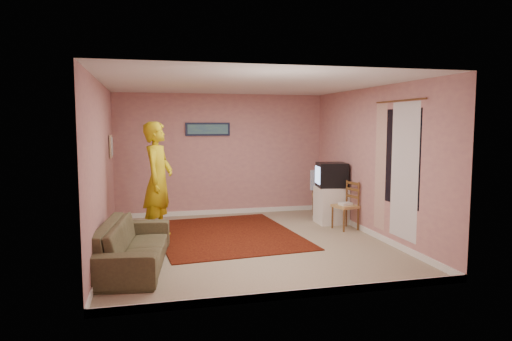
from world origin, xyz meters
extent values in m
plane|color=tan|center=(0.00, 0.00, 0.00)|extent=(5.00, 5.00, 0.00)
cube|color=tan|center=(0.00, 2.50, 1.30)|extent=(4.50, 0.02, 2.60)
cube|color=tan|center=(0.00, -2.50, 1.30)|extent=(4.50, 0.02, 2.60)
cube|color=tan|center=(-2.25, 0.00, 1.30)|extent=(0.02, 5.00, 2.60)
cube|color=tan|center=(2.25, 0.00, 1.30)|extent=(0.02, 5.00, 2.60)
cube|color=silver|center=(0.00, 0.00, 2.60)|extent=(4.50, 5.00, 0.02)
cube|color=white|center=(0.00, 2.49, 0.05)|extent=(4.50, 0.02, 0.10)
cube|color=white|center=(0.00, -2.49, 0.05)|extent=(4.50, 0.02, 0.10)
cube|color=white|center=(-2.24, 0.00, 0.05)|extent=(0.02, 5.00, 0.10)
cube|color=white|center=(2.24, 0.00, 0.05)|extent=(0.02, 5.00, 0.10)
cube|color=black|center=(2.24, -0.90, 1.45)|extent=(0.01, 1.10, 1.50)
cube|color=silver|center=(2.23, -1.05, 1.25)|extent=(0.01, 0.75, 2.10)
cube|color=beige|center=(2.21, -0.35, 1.25)|extent=(0.01, 0.35, 2.10)
cylinder|color=brown|center=(2.20, -0.90, 2.32)|extent=(0.02, 1.40, 0.02)
cube|color=#121933|center=(-0.30, 2.47, 1.85)|extent=(0.95, 0.03, 0.28)
cube|color=#305186|center=(-0.30, 2.45, 1.85)|extent=(0.86, 0.01, 0.20)
cube|color=#C6AD88|center=(-2.22, 1.60, 1.55)|extent=(0.03, 0.38, 0.42)
cube|color=silver|center=(-2.20, 1.60, 1.55)|extent=(0.01, 0.30, 0.34)
cube|color=black|center=(-0.23, 0.63, 0.01)|extent=(2.62, 3.16, 0.02)
cube|color=white|center=(1.95, 1.07, 0.36)|extent=(0.57, 0.52, 0.72)
cube|color=black|center=(1.95, 1.07, 0.97)|extent=(0.62, 0.58, 0.48)
cube|color=#8CB2F2|center=(1.67, 1.11, 0.97)|extent=(0.08, 0.40, 0.34)
cube|color=tan|center=(2.00, 1.64, 0.46)|extent=(0.53, 0.52, 0.05)
cube|color=brown|center=(2.00, 1.64, 0.71)|extent=(0.42, 0.17, 0.49)
cube|color=#A3A3A8|center=(2.00, 1.64, 0.52)|extent=(0.34, 0.25, 0.06)
cube|color=#8DABE7|center=(2.00, 1.83, 0.77)|extent=(0.41, 0.05, 0.43)
cube|color=tan|center=(2.00, 0.52, 0.43)|extent=(0.47, 0.48, 0.05)
cube|color=brown|center=(2.00, 0.52, 0.66)|extent=(0.13, 0.40, 0.46)
cube|color=white|center=(2.00, 0.52, 0.48)|extent=(0.26, 0.22, 0.05)
imported|color=brown|center=(-1.80, -0.84, 0.31)|extent=(1.09, 2.21, 0.62)
imported|color=gold|center=(-1.40, 0.73, 1.00)|extent=(0.72, 0.86, 2.00)
camera|label=1|loc=(-1.60, -7.23, 1.98)|focal=32.00mm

